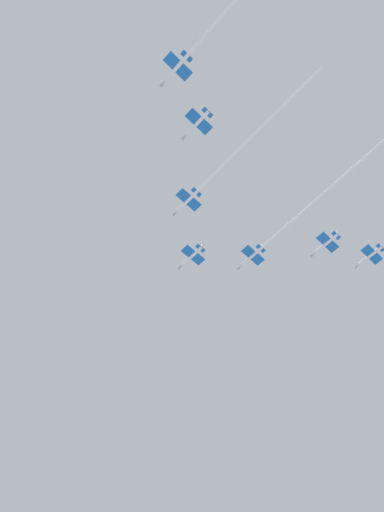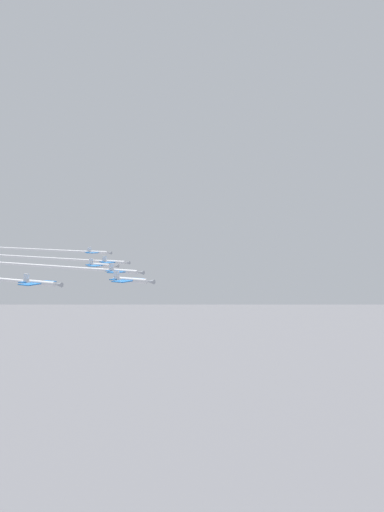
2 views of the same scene
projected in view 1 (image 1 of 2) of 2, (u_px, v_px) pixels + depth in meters
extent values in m
cylinder|color=white|center=(192.00, 256.00, 166.88)|extent=(9.18, 2.95, 1.12)
cone|color=#9EA3AD|center=(181.00, 267.00, 168.89)|extent=(2.21, 1.45, 1.06)
cube|color=blue|center=(193.00, 255.00, 166.65)|extent=(4.84, 8.62, 0.18)
cube|color=blue|center=(200.00, 248.00, 165.43)|extent=(2.10, 3.67, 0.18)
cube|color=white|center=(200.00, 247.00, 166.26)|extent=(1.63, 0.49, 1.83)
cylinder|color=white|center=(188.00, 201.00, 157.12)|extent=(9.18, 2.95, 1.12)
cone|color=#9EA3AD|center=(175.00, 213.00, 159.14)|extent=(2.21, 1.45, 1.06)
cube|color=blue|center=(189.00, 200.00, 156.89)|extent=(4.84, 8.62, 0.18)
cube|color=blue|center=(196.00, 192.00, 155.68)|extent=(2.10, 3.67, 0.18)
cube|color=white|center=(196.00, 191.00, 156.50)|extent=(1.63, 0.49, 1.83)
cylinder|color=white|center=(256.00, 133.00, 146.56)|extent=(48.59, 10.82, 0.78)
cylinder|color=white|center=(252.00, 256.00, 166.95)|extent=(9.18, 2.95, 1.12)
cone|color=#9EA3AD|center=(240.00, 267.00, 168.96)|extent=(2.21, 1.45, 1.06)
cube|color=blue|center=(253.00, 255.00, 166.72)|extent=(4.84, 8.62, 0.18)
cube|color=blue|center=(261.00, 248.00, 165.50)|extent=(2.10, 3.67, 0.18)
cube|color=white|center=(260.00, 247.00, 166.33)|extent=(1.63, 0.49, 1.83)
cylinder|color=white|center=(335.00, 184.00, 154.34)|extent=(59.69, 13.12, 0.78)
cylinder|color=white|center=(198.00, 123.00, 144.66)|extent=(9.18, 2.95, 1.12)
cone|color=#9EA3AD|center=(184.00, 137.00, 146.67)|extent=(2.21, 1.45, 1.06)
cube|color=blue|center=(199.00, 122.00, 144.43)|extent=(4.84, 8.62, 0.18)
cube|color=blue|center=(207.00, 113.00, 143.21)|extent=(2.10, 3.67, 0.18)
cube|color=white|center=(207.00, 112.00, 144.04)|extent=(1.63, 0.49, 1.83)
cylinder|color=white|center=(326.00, 243.00, 165.08)|extent=(9.18, 2.95, 1.12)
cone|color=#9EA3AD|center=(313.00, 254.00, 167.10)|extent=(2.21, 1.45, 1.06)
cube|color=blue|center=(328.00, 242.00, 164.86)|extent=(4.84, 8.62, 0.18)
cube|color=blue|center=(336.00, 235.00, 163.64)|extent=(2.10, 3.67, 0.18)
cube|color=white|center=(335.00, 234.00, 164.46)|extent=(1.63, 0.49, 1.83)
cylinder|color=white|center=(177.00, 68.00, 136.85)|extent=(9.18, 2.95, 1.12)
cone|color=#9EA3AD|center=(163.00, 83.00, 138.86)|extent=(2.21, 1.45, 1.06)
cube|color=blue|center=(178.00, 66.00, 136.62)|extent=(4.84, 8.62, 0.18)
cube|color=blue|center=(187.00, 56.00, 135.40)|extent=(2.10, 3.67, 0.18)
cube|color=white|center=(186.00, 56.00, 136.23)|extent=(1.63, 0.49, 1.83)
cylinder|color=white|center=(370.00, 255.00, 167.84)|extent=(9.18, 2.95, 1.12)
cone|color=#9EA3AD|center=(357.00, 266.00, 169.85)|extent=(2.21, 1.45, 1.06)
cube|color=blue|center=(372.00, 255.00, 167.61)|extent=(4.84, 8.62, 0.18)
cube|color=blue|center=(380.00, 248.00, 166.39)|extent=(2.10, 3.67, 0.18)
cube|color=white|center=(379.00, 247.00, 167.22)|extent=(1.63, 0.49, 1.83)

